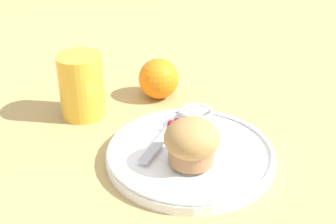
{
  "coord_description": "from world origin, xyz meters",
  "views": [
    {
      "loc": [
        -0.33,
        -0.47,
        0.4
      ],
      "look_at": [
        -0.0,
        0.04,
        0.06
      ],
      "focal_mm": 50.0,
      "sensor_mm": 36.0,
      "label": 1
    }
  ],
  "objects": [
    {
      "name": "orange_fruit",
      "position": [
        0.07,
        0.18,
        0.04
      ],
      "size": [
        0.07,
        0.07,
        0.07
      ],
      "color": "orange",
      "rests_on": "ground_plane"
    },
    {
      "name": "plate",
      "position": [
        -0.0,
        -0.02,
        0.01
      ],
      "size": [
        0.24,
        0.24,
        0.02
      ],
      "color": "white",
      "rests_on": "ground_plane"
    },
    {
      "name": "ground_plane",
      "position": [
        0.0,
        0.0,
        0.0
      ],
      "size": [
        3.0,
        3.0,
        0.0
      ],
      "primitive_type": "plane",
      "color": "tan"
    },
    {
      "name": "berry_pair",
      "position": [
        0.01,
        0.04,
        0.03
      ],
      "size": [
        0.02,
        0.01,
        0.01
      ],
      "color": "maroon",
      "rests_on": "plate"
    },
    {
      "name": "juice_glass",
      "position": [
        -0.07,
        0.19,
        0.05
      ],
      "size": [
        0.07,
        0.07,
        0.11
      ],
      "color": "gold",
      "rests_on": "ground_plane"
    },
    {
      "name": "cream_ramekin",
      "position": [
        0.05,
        0.03,
        0.03
      ],
      "size": [
        0.05,
        0.05,
        0.02
      ],
      "color": "silver",
      "rests_on": "plate"
    },
    {
      "name": "butter_knife",
      "position": [
        -0.0,
        0.04,
        0.02
      ],
      "size": [
        0.16,
        0.11,
        0.0
      ],
      "rotation": [
        0.0,
        0.0,
        0.57
      ],
      "color": "#B7B7BC",
      "rests_on": "plate"
    },
    {
      "name": "muffin",
      "position": [
        -0.02,
        -0.04,
        0.05
      ],
      "size": [
        0.08,
        0.08,
        0.06
      ],
      "color": "#9E7047",
      "rests_on": "plate"
    }
  ]
}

